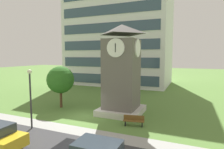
{
  "coord_description": "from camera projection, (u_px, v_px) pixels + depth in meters",
  "views": [
    {
      "loc": [
        9.64,
        -15.7,
        6.06
      ],
      "look_at": [
        1.5,
        3.57,
        3.95
      ],
      "focal_mm": 30.31,
      "sensor_mm": 36.0,
      "label": 1
    }
  ],
  "objects": [
    {
      "name": "ground_plane",
      "position": [
        84.0,
        117.0,
        18.73
      ],
      "size": [
        160.0,
        160.0,
        0.0
      ],
      "primitive_type": "plane",
      "color": "#567F38"
    },
    {
      "name": "kerb_strip",
      "position": [
        64.0,
        128.0,
        15.79
      ],
      "size": [
        120.0,
        1.6,
        0.01
      ],
      "primitive_type": "cube",
      "color": "#9E9E99",
      "rests_on": "ground"
    },
    {
      "name": "office_building",
      "position": [
        119.0,
        31.0,
        40.57
      ],
      "size": [
        20.92,
        12.63,
        22.4
      ],
      "color": "silver",
      "rests_on": "ground"
    },
    {
      "name": "clock_tower",
      "position": [
        122.0,
        75.0,
        19.52
      ],
      "size": [
        4.35,
        4.35,
        9.18
      ],
      "color": "#605B56",
      "rests_on": "ground"
    },
    {
      "name": "park_bench",
      "position": [
        134.0,
        120.0,
        16.32
      ],
      "size": [
        1.86,
        0.83,
        0.88
      ],
      "color": "brown",
      "rests_on": "ground"
    },
    {
      "name": "street_lamp",
      "position": [
        30.0,
        91.0,
        15.49
      ],
      "size": [
        0.36,
        0.36,
        4.93
      ],
      "color": "#333338",
      "rests_on": "ground"
    },
    {
      "name": "tree_streetside",
      "position": [
        61.0,
        80.0,
        21.86
      ],
      "size": [
        3.13,
        3.13,
        4.84
      ],
      "color": "#513823",
      "rests_on": "ground"
    }
  ]
}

